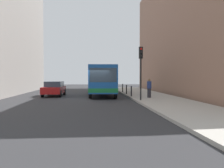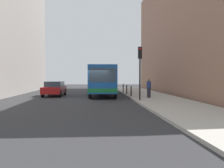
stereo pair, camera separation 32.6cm
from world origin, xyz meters
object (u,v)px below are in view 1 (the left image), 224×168
Objects in this scene: bus at (102,79)px; traffic_light at (141,63)px; car_beside_bus at (54,88)px; bollard_far at (123,88)px; bollard_near at (131,91)px; pedestrian_near_signal at (149,88)px; bollard_mid at (126,89)px.

traffic_light is at bearing 111.27° from bus.
car_beside_bus is at bearing 13.25° from bus.
car_beside_bus is 8.17m from bollard_far.
pedestrian_near_signal is (1.31, -1.51, 0.34)m from bollard_near.
bollard_near is 0.58× the size of pedestrian_near_signal.
traffic_light is 2.51× the size of pedestrian_near_signal.
traffic_light is (7.51, -6.50, 2.22)m from car_beside_bus.
bollard_near is at bearing 126.13° from bus.
bollard_near is at bearing 161.55° from car_beside_bus.
bollard_mid is 1.00× the size of bollard_far.
pedestrian_near_signal is (1.21, 2.26, -2.04)m from traffic_light.
bus is 6.80× the size of pedestrian_near_signal.
bollard_mid is (7.41, 0.36, -0.16)m from car_beside_bus.
traffic_light is 7.26m from bollard_mid.
bollard_near is 2.03m from pedestrian_near_signal.
bollard_mid is at bearing 90.84° from traffic_light.
bollard_near is 6.18m from bollard_far.
bus is 6.49m from pedestrian_near_signal.
bollard_far is at bearing -153.28° from car_beside_bus.
car_beside_bus is 7.42m from bollard_mid.
car_beside_bus is 10.17m from traffic_light.
car_beside_bus is 4.69× the size of bollard_mid.
bollard_near and bollard_mid have the same top height.
bollard_far is 0.58× the size of pedestrian_near_signal.
traffic_light reaches higher than bollard_far.
bollard_far is (7.41, 3.45, -0.16)m from car_beside_bus.
bollard_near is 3.09m from bollard_mid.
car_beside_bus is (-4.91, -0.97, -0.94)m from bus.
bus reaches higher than bollard_far.
traffic_light is at bearing 140.89° from car_beside_bus.
traffic_light is at bearing -88.48° from bollard_near.
bus is 8.00m from traffic_light.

